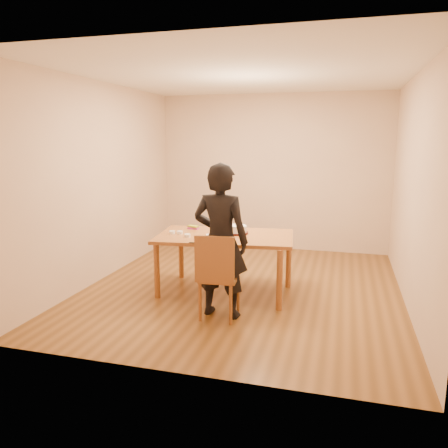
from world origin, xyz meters
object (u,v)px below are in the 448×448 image
(cake_plate, at_px, (237,233))
(person, at_px, (221,241))
(cake, at_px, (237,229))
(dining_chair, at_px, (220,277))
(dining_table, at_px, (225,237))

(cake_plate, bearing_deg, person, -88.63)
(cake, bearing_deg, dining_chair, -88.70)
(cake, bearing_deg, cake_plate, 180.00)
(dining_table, xyz_separation_m, cake_plate, (0.13, 0.11, 0.03))
(dining_chair, height_order, cake, cake)
(dining_chair, height_order, person, person)
(dining_table, xyz_separation_m, cake, (0.13, 0.11, 0.08))
(dining_chair, bearing_deg, dining_table, 96.14)
(cake_plate, height_order, person, person)
(dining_chair, relative_size, cake_plate, 1.43)
(dining_chair, distance_m, cake, 0.96)
(dining_chair, bearing_deg, person, 85.19)
(cake, height_order, person, person)
(dining_table, height_order, cake, cake)
(dining_table, bearing_deg, dining_chair, -85.49)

